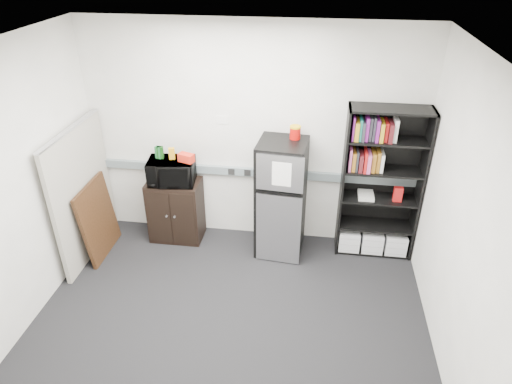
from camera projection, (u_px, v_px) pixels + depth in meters
floor at (227, 330)px, 4.56m from camera, size 4.00×4.00×0.00m
wall_back at (252, 137)px, 5.40m from camera, size 4.00×0.02×2.70m
wall_right at (467, 235)px, 3.66m from camera, size 0.02×3.50×2.70m
wall_left at (6, 200)px, 4.13m from camera, size 0.02×3.50×2.70m
ceiling at (215, 56)px, 3.23m from camera, size 4.00×3.50×0.02m
electrical_raceway at (252, 172)px, 5.60m from camera, size 3.92×0.05×0.10m
wall_note at (222, 120)px, 5.34m from camera, size 0.14×0.00×0.10m
bookshelf at (380, 185)px, 5.28m from camera, size 0.90×0.34×1.85m
cubicle_partition at (83, 193)px, 5.32m from camera, size 0.06×1.30×1.62m
cabinet at (176, 210)px, 5.77m from camera, size 0.65×0.44×0.81m
microwave at (172, 171)px, 5.48m from camera, size 0.59×0.43×0.30m
snack_box_a at (158, 152)px, 5.41m from camera, size 0.08×0.07×0.15m
snack_box_b at (160, 152)px, 5.41m from camera, size 0.07×0.06×0.15m
snack_box_c at (172, 154)px, 5.40m from camera, size 0.08×0.07×0.14m
snack_bag at (186, 158)px, 5.34m from camera, size 0.20×0.15×0.10m
refrigerator at (281, 199)px, 5.38m from camera, size 0.59×0.62×1.45m
coffee_can at (295, 131)px, 5.08m from camera, size 0.12×0.12×0.17m
framed_poster at (98, 219)px, 5.46m from camera, size 0.14×0.73×0.93m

